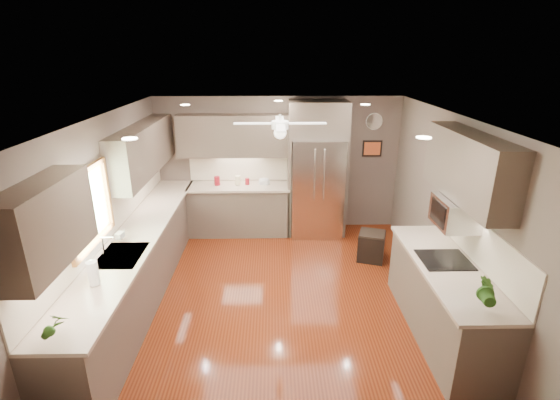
{
  "coord_description": "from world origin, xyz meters",
  "views": [
    {
      "loc": [
        -0.09,
        -4.88,
        3.24
      ],
      "look_at": [
        0.0,
        0.6,
        1.23
      ],
      "focal_mm": 26.0,
      "sensor_mm": 36.0,
      "label": 1
    }
  ],
  "objects_px": {
    "canister_d": "(247,181)",
    "canister_c": "(238,180)",
    "soap_bottle": "(121,234)",
    "potted_plant_right": "(488,292)",
    "paper_towel": "(93,273)",
    "bowl": "(264,183)",
    "microwave": "(455,213)",
    "canister_a": "(217,181)",
    "stool": "(371,246)",
    "refrigerator": "(317,172)",
    "potted_plant_left": "(54,325)"
  },
  "relations": [
    {
      "from": "canister_d",
      "to": "canister_c",
      "type": "bearing_deg",
      "value": -173.42
    },
    {
      "from": "soap_bottle",
      "to": "potted_plant_right",
      "type": "height_order",
      "value": "potted_plant_right"
    },
    {
      "from": "paper_towel",
      "to": "potted_plant_right",
      "type": "bearing_deg",
      "value": -7.22
    },
    {
      "from": "bowl",
      "to": "paper_towel",
      "type": "distance_m",
      "value": 3.78
    },
    {
      "from": "potted_plant_right",
      "to": "microwave",
      "type": "relative_size",
      "value": 0.67
    },
    {
      "from": "paper_towel",
      "to": "canister_a",
      "type": "bearing_deg",
      "value": 75.81
    },
    {
      "from": "canister_c",
      "to": "stool",
      "type": "bearing_deg",
      "value": -26.54
    },
    {
      "from": "soap_bottle",
      "to": "refrigerator",
      "type": "relative_size",
      "value": 0.07
    },
    {
      "from": "canister_a",
      "to": "bowl",
      "type": "distance_m",
      "value": 0.86
    },
    {
      "from": "stool",
      "to": "bowl",
      "type": "bearing_deg",
      "value": 147.72
    },
    {
      "from": "stool",
      "to": "microwave",
      "type": "bearing_deg",
      "value": -72.67
    },
    {
      "from": "potted_plant_left",
      "to": "microwave",
      "type": "height_order",
      "value": "microwave"
    },
    {
      "from": "potted_plant_left",
      "to": "stool",
      "type": "xyz_separation_m",
      "value": [
        3.45,
        3.11,
        -0.85
      ]
    },
    {
      "from": "soap_bottle",
      "to": "paper_towel",
      "type": "relative_size",
      "value": 0.61
    },
    {
      "from": "microwave",
      "to": "paper_towel",
      "type": "height_order",
      "value": "microwave"
    },
    {
      "from": "microwave",
      "to": "bowl",
      "type": "bearing_deg",
      "value": 129.65
    },
    {
      "from": "bowl",
      "to": "potted_plant_right",
      "type": "bearing_deg",
      "value": -60.65
    },
    {
      "from": "canister_d",
      "to": "bowl",
      "type": "height_order",
      "value": "canister_d"
    },
    {
      "from": "canister_a",
      "to": "potted_plant_left",
      "type": "relative_size",
      "value": 0.55
    },
    {
      "from": "bowl",
      "to": "microwave",
      "type": "bearing_deg",
      "value": -50.35
    },
    {
      "from": "bowl",
      "to": "microwave",
      "type": "height_order",
      "value": "microwave"
    },
    {
      "from": "soap_bottle",
      "to": "potted_plant_left",
      "type": "relative_size",
      "value": 0.57
    },
    {
      "from": "stool",
      "to": "canister_c",
      "type": "bearing_deg",
      "value": 153.46
    },
    {
      "from": "canister_c",
      "to": "stool",
      "type": "height_order",
      "value": "canister_c"
    },
    {
      "from": "potted_plant_left",
      "to": "microwave",
      "type": "relative_size",
      "value": 0.56
    },
    {
      "from": "paper_towel",
      "to": "potted_plant_left",
      "type": "bearing_deg",
      "value": -87.64
    },
    {
      "from": "bowl",
      "to": "stool",
      "type": "relative_size",
      "value": 0.41
    },
    {
      "from": "canister_c",
      "to": "refrigerator",
      "type": "bearing_deg",
      "value": -2.17
    },
    {
      "from": "canister_d",
      "to": "potted_plant_right",
      "type": "distance_m",
      "value": 4.61
    },
    {
      "from": "microwave",
      "to": "paper_towel",
      "type": "relative_size",
      "value": 1.95
    },
    {
      "from": "soap_bottle",
      "to": "potted_plant_left",
      "type": "distance_m",
      "value": 1.93
    },
    {
      "from": "microwave",
      "to": "paper_towel",
      "type": "bearing_deg",
      "value": -171.3
    },
    {
      "from": "potted_plant_left",
      "to": "paper_towel",
      "type": "xyz_separation_m",
      "value": [
        -0.04,
        0.87,
        -0.01
      ]
    },
    {
      "from": "bowl",
      "to": "stool",
      "type": "distance_m",
      "value": 2.22
    },
    {
      "from": "canister_d",
      "to": "refrigerator",
      "type": "relative_size",
      "value": 0.05
    },
    {
      "from": "canister_a",
      "to": "stool",
      "type": "distance_m",
      "value": 2.97
    },
    {
      "from": "soap_bottle",
      "to": "bowl",
      "type": "relative_size",
      "value": 0.83
    },
    {
      "from": "canister_d",
      "to": "canister_a",
      "type": "bearing_deg",
      "value": -177.25
    },
    {
      "from": "canister_d",
      "to": "potted_plant_left",
      "type": "bearing_deg",
      "value": -107.76
    },
    {
      "from": "soap_bottle",
      "to": "refrigerator",
      "type": "bearing_deg",
      "value": 39.25
    },
    {
      "from": "potted_plant_right",
      "to": "microwave",
      "type": "distance_m",
      "value": 1.16
    },
    {
      "from": "canister_c",
      "to": "soap_bottle",
      "type": "bearing_deg",
      "value": -119.77
    },
    {
      "from": "potted_plant_left",
      "to": "potted_plant_right",
      "type": "xyz_separation_m",
      "value": [
        3.84,
        0.38,
        0.03
      ]
    },
    {
      "from": "soap_bottle",
      "to": "paper_towel",
      "type": "distance_m",
      "value": 1.07
    },
    {
      "from": "canister_a",
      "to": "microwave",
      "type": "xyz_separation_m",
      "value": [
        3.14,
        -2.76,
        0.46
      ]
    },
    {
      "from": "canister_d",
      "to": "microwave",
      "type": "xyz_separation_m",
      "value": [
        2.59,
        -2.78,
        0.48
      ]
    },
    {
      "from": "canister_a",
      "to": "paper_towel",
      "type": "relative_size",
      "value": 0.59
    },
    {
      "from": "soap_bottle",
      "to": "bowl",
      "type": "distance_m",
      "value": 2.93
    },
    {
      "from": "canister_c",
      "to": "refrigerator",
      "type": "xyz_separation_m",
      "value": [
        1.44,
        -0.05,
        0.16
      ]
    },
    {
      "from": "microwave",
      "to": "refrigerator",
      "type": "bearing_deg",
      "value": 116.09
    }
  ]
}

